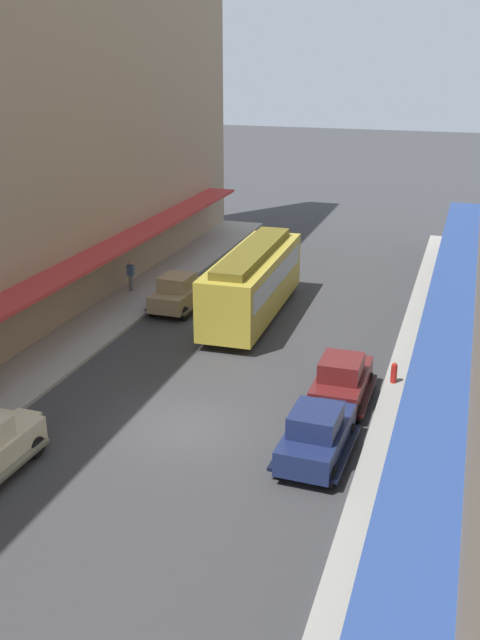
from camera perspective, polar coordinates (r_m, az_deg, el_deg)
ground_plane at (r=25.16m, az=-4.25°, el=-8.43°), size 200.00×200.00×0.00m
sidewalk_right at (r=23.66m, az=13.16°, el=-10.79°), size 3.00×60.00×0.15m
parked_car_0 at (r=35.88m, az=-4.83°, el=2.25°), size 2.21×4.28×1.84m
parked_car_1 at (r=26.61m, az=8.00°, el=-4.61°), size 2.15×4.27×1.84m
parked_car_3 at (r=22.97m, az=6.04°, el=-8.82°), size 2.25×4.30×1.84m
streetcar at (r=34.37m, az=1.01°, el=3.18°), size 2.72×9.65×3.46m
fire_hydrant at (r=28.39m, az=12.01°, el=-4.06°), size 0.24×0.24×0.82m
pedestrian_0 at (r=38.58m, az=-8.57°, el=3.48°), size 0.36×0.24×1.64m
pedestrian_1 at (r=35.91m, az=16.18°, el=1.62°), size 0.36×0.28×1.67m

